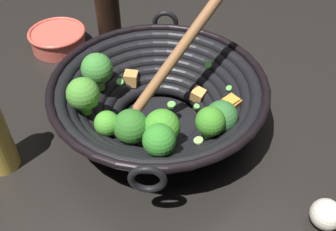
{
  "coord_description": "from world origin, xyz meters",
  "views": [
    {
      "loc": [
        -0.03,
        -0.52,
        0.53
      ],
      "look_at": [
        0.02,
        -0.01,
        0.03
      ],
      "focal_mm": 42.42,
      "sensor_mm": 36.0,
      "label": 1
    }
  ],
  "objects_px": {
    "wok": "(158,99)",
    "soy_sauce_bottle": "(109,18)",
    "garlic_bulb": "(326,214)",
    "prep_bowl": "(58,39)"
  },
  "relations": [
    {
      "from": "soy_sauce_bottle",
      "to": "prep_bowl",
      "type": "bearing_deg",
      "value": 177.8
    },
    {
      "from": "wok",
      "to": "soy_sauce_bottle",
      "type": "relative_size",
      "value": 2.33
    },
    {
      "from": "wok",
      "to": "soy_sauce_bottle",
      "type": "xyz_separation_m",
      "value": [
        -0.09,
        0.28,
        0.0
      ]
    },
    {
      "from": "wok",
      "to": "prep_bowl",
      "type": "bearing_deg",
      "value": 126.82
    },
    {
      "from": "prep_bowl",
      "to": "garlic_bulb",
      "type": "xyz_separation_m",
      "value": [
        0.44,
        -0.51,
        -0.0
      ]
    },
    {
      "from": "wok",
      "to": "prep_bowl",
      "type": "relative_size",
      "value": 3.17
    },
    {
      "from": "soy_sauce_bottle",
      "to": "garlic_bulb",
      "type": "xyz_separation_m",
      "value": [
        0.32,
        -0.5,
        -0.05
      ]
    },
    {
      "from": "prep_bowl",
      "to": "garlic_bulb",
      "type": "bearing_deg",
      "value": -48.91
    },
    {
      "from": "prep_bowl",
      "to": "garlic_bulb",
      "type": "relative_size",
      "value": 2.77
    },
    {
      "from": "soy_sauce_bottle",
      "to": "garlic_bulb",
      "type": "bearing_deg",
      "value": -57.47
    }
  ]
}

